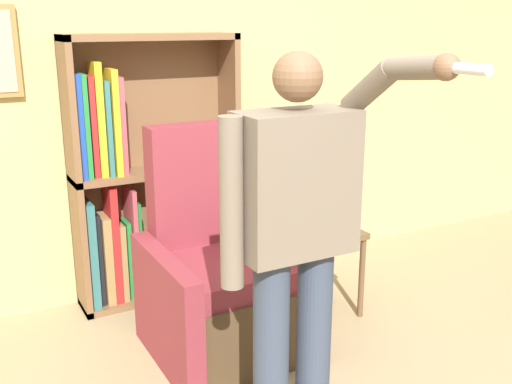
{
  "coord_description": "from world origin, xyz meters",
  "views": [
    {
      "loc": [
        -1.19,
        -1.72,
        1.78
      ],
      "look_at": [
        0.06,
        0.59,
        1.03
      ],
      "focal_mm": 42.0,
      "sensor_mm": 36.0,
      "label": 1
    }
  ],
  "objects_px": {
    "armchair": "(222,282)",
    "person_standing": "(296,233)",
    "side_table": "(324,245)",
    "table_lamp": "(326,180)",
    "bookcase": "(136,182)"
  },
  "relations": [
    {
      "from": "armchair",
      "to": "table_lamp",
      "type": "relative_size",
      "value": 2.97
    },
    {
      "from": "side_table",
      "to": "armchair",
      "type": "bearing_deg",
      "value": -174.82
    },
    {
      "from": "bookcase",
      "to": "person_standing",
      "type": "relative_size",
      "value": 1.02
    },
    {
      "from": "armchair",
      "to": "side_table",
      "type": "relative_size",
      "value": 2.24
    },
    {
      "from": "bookcase",
      "to": "side_table",
      "type": "height_order",
      "value": "bookcase"
    },
    {
      "from": "bookcase",
      "to": "person_standing",
      "type": "distance_m",
      "value": 1.71
    },
    {
      "from": "bookcase",
      "to": "armchair",
      "type": "distance_m",
      "value": 0.93
    },
    {
      "from": "person_standing",
      "to": "side_table",
      "type": "xyz_separation_m",
      "value": [
        0.82,
        0.96,
        -0.52
      ]
    },
    {
      "from": "person_standing",
      "to": "table_lamp",
      "type": "height_order",
      "value": "person_standing"
    },
    {
      "from": "table_lamp",
      "to": "side_table",
      "type": "bearing_deg",
      "value": 90.0
    },
    {
      "from": "bookcase",
      "to": "person_standing",
      "type": "height_order",
      "value": "bookcase"
    },
    {
      "from": "armchair",
      "to": "person_standing",
      "type": "bearing_deg",
      "value": -95.72
    },
    {
      "from": "side_table",
      "to": "table_lamp",
      "type": "relative_size",
      "value": 1.32
    },
    {
      "from": "person_standing",
      "to": "side_table",
      "type": "distance_m",
      "value": 1.36
    },
    {
      "from": "bookcase",
      "to": "side_table",
      "type": "xyz_separation_m",
      "value": [
        0.94,
        -0.74,
        -0.35
      ]
    }
  ]
}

